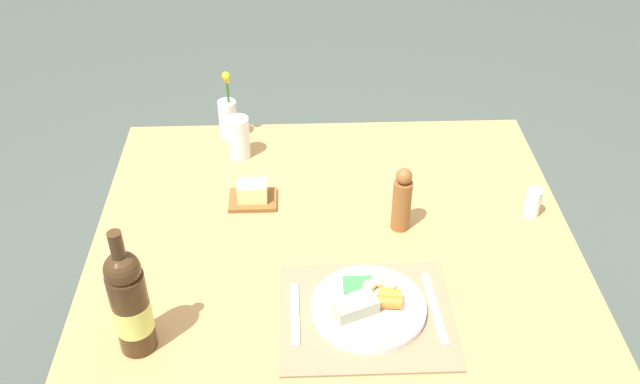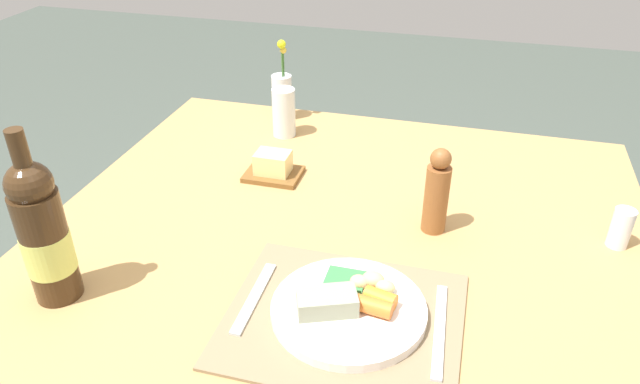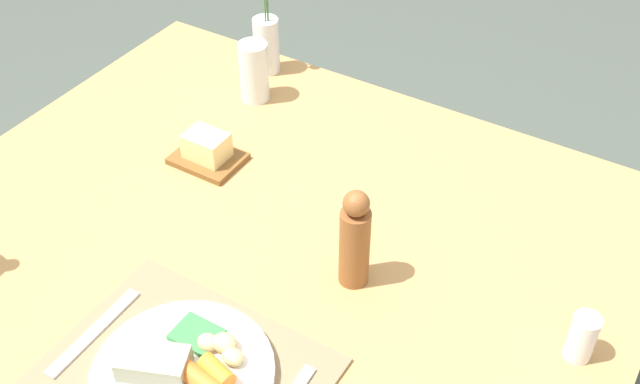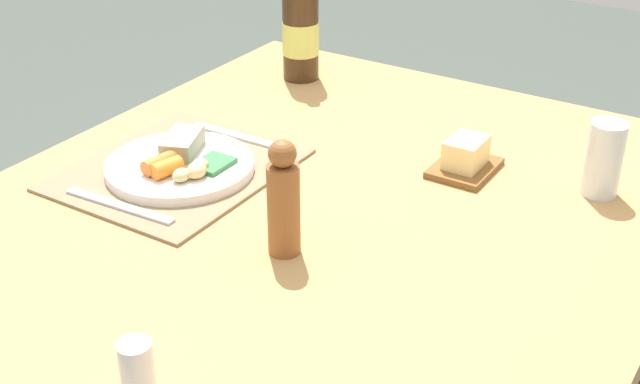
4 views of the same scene
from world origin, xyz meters
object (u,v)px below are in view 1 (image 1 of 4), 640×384
at_px(dinner_plate, 368,305).
at_px(water_tumbler, 239,140).
at_px(dining_table, 333,253).
at_px(butter_dish, 253,194).
at_px(fork, 295,313).
at_px(flower_vase, 228,117).
at_px(knife, 435,308).
at_px(pepper_mill, 402,200).
at_px(wine_bottle, 130,303).
at_px(salt_shaker, 533,202).

distance_m(dinner_plate, water_tumbler, 0.72).
height_order(dining_table, water_tumbler, water_tumbler).
distance_m(dining_table, butter_dish, 0.28).
bearing_deg(fork, flower_vase, 103.88).
height_order(knife, pepper_mill, pepper_mill).
distance_m(dinner_plate, knife, 0.15).
distance_m(wine_bottle, flower_vase, 0.84).
relative_size(flower_vase, pepper_mill, 1.24).
distance_m(dining_table, dinner_plate, 0.29).
bearing_deg(butter_dish, water_tumbler, 101.52).
bearing_deg(dinner_plate, knife, -0.77).
distance_m(fork, salt_shaker, 0.72).
relative_size(water_tumbler, flower_vase, 0.57).
bearing_deg(salt_shaker, pepper_mill, -173.82).
height_order(butter_dish, pepper_mill, pepper_mill).
distance_m(knife, flower_vase, 0.91).
bearing_deg(flower_vase, butter_dish, -75.49).
relative_size(butter_dish, pepper_mill, 0.70).
bearing_deg(salt_shaker, flower_vase, 153.60).
relative_size(dinner_plate, water_tumbler, 2.02).
bearing_deg(dining_table, water_tumbler, 124.83).
xyz_separation_m(butter_dish, water_tumbler, (-0.05, 0.23, 0.03)).
bearing_deg(dinner_plate, pepper_mill, 69.65).
relative_size(fork, wine_bottle, 0.58).
bearing_deg(water_tumbler, butter_dish, -78.48).
height_order(fork, flower_vase, flower_vase).
distance_m(butter_dish, water_tumbler, 0.23).
bearing_deg(pepper_mill, wine_bottle, -148.57).
bearing_deg(butter_dish, fork, -75.30).
height_order(dining_table, dinner_plate, dinner_plate).
bearing_deg(water_tumbler, dining_table, -55.17).
bearing_deg(dining_table, flower_vase, 122.06).
bearing_deg(dinner_plate, salt_shaker, 35.68).
height_order(dining_table, wine_bottle, wine_bottle).
distance_m(knife, water_tumbler, 0.81).
bearing_deg(knife, pepper_mill, 95.07).
xyz_separation_m(fork, butter_dish, (-0.11, 0.43, 0.02)).
xyz_separation_m(dining_table, water_tumbler, (-0.26, 0.37, 0.12)).
relative_size(salt_shaker, wine_bottle, 0.26).
xyz_separation_m(salt_shaker, pepper_mill, (-0.36, -0.04, 0.05)).
distance_m(salt_shaker, flower_vase, 0.93).
bearing_deg(wine_bottle, dinner_plate, 8.95).
xyz_separation_m(butter_dish, pepper_mill, (0.39, -0.12, 0.06)).
bearing_deg(dining_table, pepper_mill, 8.71).
relative_size(fork, salt_shaker, 2.27).
relative_size(dining_table, knife, 5.69).
height_order(salt_shaker, flower_vase, flower_vase).
height_order(fork, water_tumbler, water_tumbler).
distance_m(wine_bottle, pepper_mill, 0.72).
height_order(knife, water_tumbler, water_tumbler).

